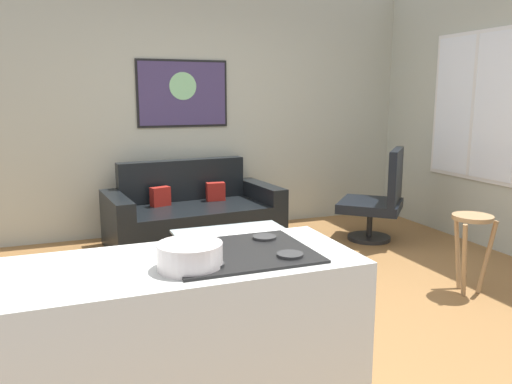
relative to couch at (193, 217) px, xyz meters
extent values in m
cube|color=olive|center=(0.21, -1.86, -0.30)|extent=(6.40, 6.40, 0.04)
cube|color=#ABAD9A|center=(0.21, 0.57, 1.12)|extent=(6.40, 0.05, 2.80)
cube|color=black|center=(0.00, -0.05, -0.08)|extent=(1.50, 1.03, 0.41)
cube|color=black|center=(-0.03, 0.32, 0.35)|extent=(1.43, 0.29, 0.45)
cube|color=black|center=(-0.79, -0.12, 0.01)|extent=(0.26, 0.91, 0.59)
cube|color=black|center=(0.80, 0.03, 0.01)|extent=(0.26, 0.91, 0.59)
cube|color=maroon|center=(-0.32, 0.09, 0.23)|extent=(0.22, 0.15, 0.20)
cube|color=maroon|center=(0.30, 0.14, 0.23)|extent=(0.21, 0.12, 0.20)
cube|color=silver|center=(0.04, -1.25, 0.13)|extent=(0.95, 0.61, 0.02)
cylinder|color=#232326|center=(-0.39, -1.51, -0.08)|extent=(0.03, 0.03, 0.40)
cylinder|color=#232326|center=(0.47, -1.51, -0.08)|extent=(0.03, 0.03, 0.40)
cylinder|color=#232326|center=(-0.39, -1.00, -0.08)|extent=(0.03, 0.03, 0.40)
cylinder|color=#232326|center=(0.47, -1.00, -0.08)|extent=(0.03, 0.03, 0.40)
cylinder|color=black|center=(1.83, -0.58, -0.26)|extent=(0.46, 0.46, 0.04)
cylinder|color=black|center=(1.83, -0.58, -0.07)|extent=(0.06, 0.06, 0.35)
cube|color=black|center=(1.83, -0.58, 0.10)|extent=(0.91, 0.92, 0.10)
cube|color=black|center=(2.01, -0.75, 0.44)|extent=(0.50, 0.54, 0.57)
cylinder|color=#9E7A50|center=(1.71, -2.17, 0.34)|extent=(0.31, 0.31, 0.03)
cylinder|color=#9E7A50|center=(1.71, -2.03, 0.02)|extent=(0.04, 0.13, 0.60)
cylinder|color=#9E7A50|center=(1.59, -2.23, 0.02)|extent=(0.13, 0.10, 0.60)
cylinder|color=#9E7A50|center=(1.82, -2.23, 0.02)|extent=(0.13, 0.10, 0.60)
cube|color=silver|center=(-0.86, -3.21, 0.17)|extent=(1.49, 0.62, 0.90)
cube|color=black|center=(-0.59, -3.21, 0.62)|extent=(0.60, 0.50, 0.01)
cylinder|color=#2D2D2D|center=(-0.76, -3.35, 0.63)|extent=(0.11, 0.11, 0.01)
cylinder|color=#2D2D2D|center=(-0.42, -3.35, 0.63)|extent=(0.11, 0.11, 0.01)
cylinder|color=#2D2D2D|center=(-0.76, -3.07, 0.63)|extent=(0.11, 0.11, 0.01)
cylinder|color=#2D2D2D|center=(-0.42, -3.07, 0.63)|extent=(0.11, 0.11, 0.01)
cylinder|color=silver|center=(-0.83, -3.31, 0.62)|extent=(0.14, 0.14, 0.01)
cylinder|color=silver|center=(-0.83, -3.31, 0.67)|extent=(0.25, 0.25, 0.10)
cube|color=black|center=(0.05, 0.53, 1.29)|extent=(1.03, 0.01, 0.74)
cube|color=#41355D|center=(0.05, 0.52, 1.29)|extent=(0.98, 0.02, 0.69)
cylinder|color=#89C98B|center=(0.05, 0.51, 1.38)|extent=(0.30, 0.01, 0.30)
cube|color=silver|center=(2.80, -0.96, 1.16)|extent=(0.02, 1.19, 1.54)
cube|color=white|center=(2.79, -0.96, 1.16)|extent=(0.01, 1.11, 1.46)
cube|color=silver|center=(2.79, -0.96, 1.16)|extent=(0.01, 0.04, 1.46)
camera|label=1|loc=(-1.28, -5.17, 1.28)|focal=35.76mm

